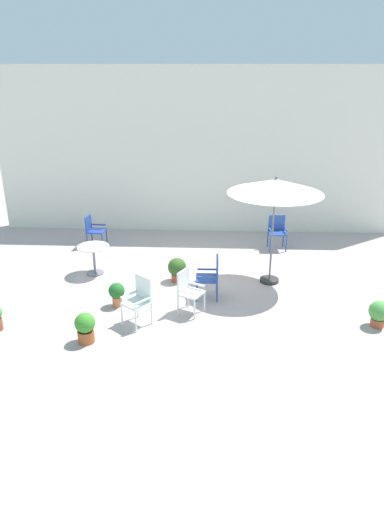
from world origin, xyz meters
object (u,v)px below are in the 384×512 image
at_px(patio_chair_4, 93,229).
at_px(potted_plant_4, 177,269).
at_px(patio_umbrella_0, 276,187).
at_px(patio_chair_1, 188,289).
at_px(patio_chair_2, 211,275).
at_px(potted_plant_1, 379,313).
at_px(patio_chair_3, 277,230).
at_px(cafe_table_0, 94,254).
at_px(potted_plant_0, 117,293).
at_px(potted_plant_2, 85,327).
at_px(patio_chair_0, 139,297).

distance_m(patio_chair_4, potted_plant_4, 3.35).
bearing_deg(patio_umbrella_0, patio_chair_1, -140.07).
height_order(patio_chair_2, potted_plant_1, patio_chair_2).
relative_size(patio_chair_2, potted_plant_1, 1.78).
relative_size(patio_chair_3, patio_chair_4, 1.05).
relative_size(patio_chair_1, patio_chair_2, 0.97).
distance_m(cafe_table_0, patio_chair_2, 3.07).
height_order(potted_plant_0, potted_plant_2, potted_plant_2).
distance_m(potted_plant_1, potted_plant_4, 4.50).
bearing_deg(patio_chair_3, cafe_table_0, -157.43).
relative_size(cafe_table_0, patio_chair_3, 0.82).
bearing_deg(cafe_table_0, potted_plant_2, -79.40).
bearing_deg(potted_plant_4, potted_plant_0, -132.19).
xyz_separation_m(patio_chair_1, patio_chair_2, (0.46, 0.68, 0.01)).
bearing_deg(patio_chair_2, potted_plant_0, -165.91).
bearing_deg(patio_chair_2, potted_plant_1, -18.32).
bearing_deg(patio_umbrella_0, patio_chair_3, 79.27).
distance_m(patio_chair_1, potted_plant_0, 1.54).
relative_size(patio_umbrella_0, potted_plant_1, 4.73).
bearing_deg(potted_plant_1, patio_umbrella_0, 134.35).
bearing_deg(potted_plant_0, patio_umbrella_0, 22.01).
distance_m(cafe_table_0, patio_chair_1, 3.00).
xyz_separation_m(potted_plant_1, potted_plant_4, (-4.08, 1.89, 0.03)).
height_order(patio_umbrella_0, patio_chair_2, patio_umbrella_0).
bearing_deg(cafe_table_0, potted_plant_0, -61.88).
bearing_deg(potted_plant_1, patio_chair_3, 109.66).
xyz_separation_m(patio_chair_1, potted_plant_0, (-1.52, 0.18, -0.22)).
height_order(patio_chair_3, potted_plant_1, patio_chair_3).
bearing_deg(patio_chair_2, potted_plant_4, 135.12).
bearing_deg(patio_chair_0, patio_chair_3, 53.13).
relative_size(potted_plant_2, potted_plant_4, 1.02).
bearing_deg(patio_umbrella_0, patio_chair_2, -148.00).
bearing_deg(patio_chair_4, potted_plant_4, -41.28).
height_order(patio_umbrella_0, potted_plant_0, patio_umbrella_0).
bearing_deg(patio_chair_0, cafe_table_0, 122.36).
distance_m(cafe_table_0, potted_plant_0, 1.86).
xyz_separation_m(patio_chair_4, potted_plant_0, (1.34, -3.51, -0.20)).
bearing_deg(patio_umbrella_0, potted_plant_4, -178.46).
height_order(patio_chair_1, potted_plant_0, patio_chair_1).
xyz_separation_m(cafe_table_0, patio_chair_1, (2.39, -1.82, 0.03)).
relative_size(patio_umbrella_0, patio_chair_2, 2.66).
xyz_separation_m(cafe_table_0, potted_plant_1, (6.13, -2.22, -0.21)).
bearing_deg(cafe_table_0, potted_plant_1, -19.91).
bearing_deg(patio_chair_0, patio_chair_4, 114.77).
relative_size(patio_chair_2, patio_chair_4, 1.07).
bearing_deg(potted_plant_4, patio_chair_4, 138.72).
xyz_separation_m(patio_chair_0, potted_plant_1, (4.66, 0.09, -0.27)).
distance_m(patio_chair_4, potted_plant_2, 5.03).
distance_m(patio_chair_2, potted_plant_2, 2.98).
xyz_separation_m(patio_umbrella_0, patio_chair_4, (-4.69, 2.15, -1.77)).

